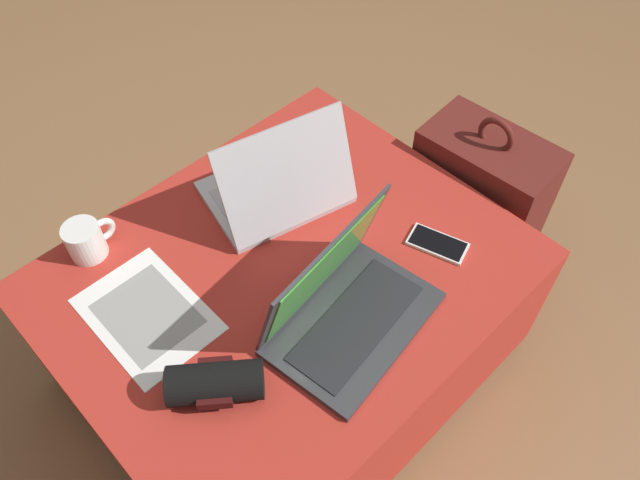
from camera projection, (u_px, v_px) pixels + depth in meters
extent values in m
plane|color=olive|center=(292.00, 361.00, 1.74)|extent=(14.00, 14.00, 0.00)
cube|color=maroon|center=(292.00, 357.00, 1.72)|extent=(0.97, 0.81, 0.05)
cube|color=#B22D23|center=(289.00, 315.00, 1.55)|extent=(1.01, 0.84, 0.39)
cube|color=#333338|center=(354.00, 323.00, 1.30)|extent=(0.39, 0.28, 0.02)
cube|color=#232328|center=(356.00, 323.00, 1.29)|extent=(0.33, 0.17, 0.00)
cube|color=#333338|center=(321.00, 269.00, 1.24)|extent=(0.36, 0.11, 0.23)
cube|color=green|center=(323.00, 271.00, 1.24)|extent=(0.32, 0.10, 0.20)
cube|color=silver|center=(274.00, 192.00, 1.54)|extent=(0.37, 0.32, 0.02)
cube|color=#B2B2B7|center=(273.00, 188.00, 1.53)|extent=(0.31, 0.20, 0.00)
cube|color=silver|center=(288.00, 177.00, 1.40)|extent=(0.33, 0.16, 0.24)
cube|color=white|center=(287.00, 176.00, 1.40)|extent=(0.30, 0.14, 0.21)
cube|color=white|center=(438.00, 244.00, 1.44)|extent=(0.10, 0.15, 0.01)
cube|color=black|center=(438.00, 243.00, 1.44)|extent=(0.09, 0.14, 0.00)
cube|color=#5B1E19|center=(475.00, 206.00, 1.77)|extent=(0.22, 0.36, 0.49)
cube|color=#4E1A15|center=(491.00, 205.00, 1.90)|extent=(0.09, 0.28, 0.22)
torus|color=#5B1E19|center=(496.00, 135.00, 1.56)|extent=(0.02, 0.10, 0.10)
cube|color=white|center=(147.00, 314.00, 1.33)|extent=(0.21, 0.30, 0.00)
cube|color=gray|center=(147.00, 314.00, 1.33)|extent=(0.17, 0.21, 0.00)
cylinder|color=black|center=(215.00, 383.00, 1.19)|extent=(0.19, 0.18, 0.08)
cube|color=#350D0D|center=(215.00, 383.00, 1.19)|extent=(0.11, 0.12, 0.02)
cylinder|color=white|center=(85.00, 241.00, 1.40)|extent=(0.08, 0.08, 0.09)
torus|color=white|center=(103.00, 230.00, 1.42)|extent=(0.06, 0.02, 0.06)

